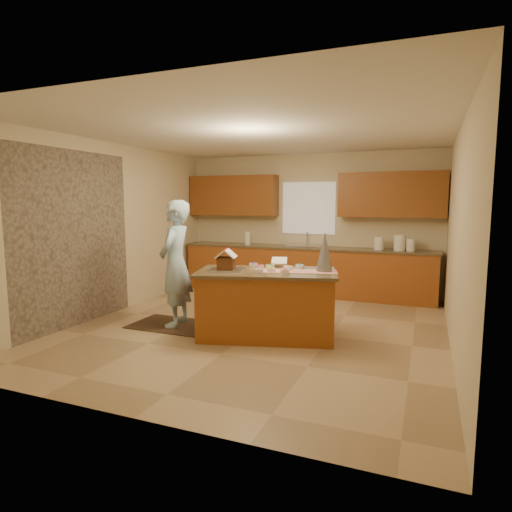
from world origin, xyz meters
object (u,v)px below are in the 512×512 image
at_px(boy, 176,264).
at_px(gingerbread_house, 226,261).
at_px(island_base, 266,305).
at_px(tinsel_tree, 324,251).

bearing_deg(boy, gingerbread_house, 69.62).
xyz_separation_m(island_base, boy, (-1.36, -0.03, 0.49)).
relative_size(island_base, gingerbread_house, 5.27).
distance_m(island_base, gingerbread_house, 0.79).
bearing_deg(island_base, gingerbread_house, -174.81).
distance_m(tinsel_tree, boy, 2.10).
bearing_deg(gingerbread_house, boy, 169.81).
height_order(tinsel_tree, boy, boy).
bearing_deg(tinsel_tree, gingerbread_house, -160.56).
bearing_deg(gingerbread_house, island_base, 20.34).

